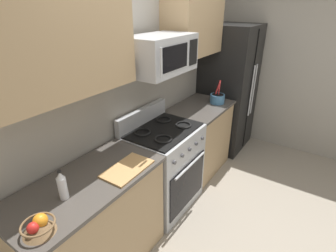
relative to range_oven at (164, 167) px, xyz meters
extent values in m
plane|color=gray|center=(0.00, -0.63, -0.47)|extent=(16.00, 16.00, 0.00)
cube|color=#9E998E|center=(0.00, 0.37, 0.83)|extent=(8.00, 0.10, 2.60)
cube|color=tan|center=(-0.98, 0.00, -0.03)|extent=(1.15, 0.56, 0.88)
cube|color=#4C4742|center=(-0.98, 0.00, 0.42)|extent=(1.19, 0.60, 0.03)
cube|color=#B2B5BA|center=(0.00, 0.00, -0.02)|extent=(0.76, 0.60, 0.91)
cube|color=black|center=(0.00, -0.30, -0.11)|extent=(0.67, 0.01, 0.51)
cylinder|color=#B2B5BA|center=(0.00, -0.33, 0.14)|extent=(0.57, 0.02, 0.02)
cube|color=black|center=(0.00, 0.00, 0.44)|extent=(0.73, 0.54, 0.02)
cube|color=#B2B5BA|center=(0.00, 0.27, 0.53)|extent=(0.76, 0.06, 0.18)
torus|color=black|center=(-0.18, -0.13, 0.46)|extent=(0.17, 0.17, 0.02)
torus|color=black|center=(0.18, -0.13, 0.46)|extent=(0.17, 0.17, 0.02)
torus|color=black|center=(-0.18, 0.12, 0.46)|extent=(0.17, 0.17, 0.02)
torus|color=black|center=(0.18, 0.12, 0.46)|extent=(0.17, 0.17, 0.02)
cylinder|color=#4C4C51|center=(-0.27, -0.31, 0.32)|extent=(0.04, 0.02, 0.04)
cylinder|color=#4C4C51|center=(-0.14, -0.31, 0.32)|extent=(0.04, 0.02, 0.04)
cylinder|color=#4C4C51|center=(0.00, -0.31, 0.32)|extent=(0.04, 0.02, 0.04)
cylinder|color=#4C4C51|center=(0.14, -0.31, 0.32)|extent=(0.04, 0.02, 0.04)
cylinder|color=#4C4C51|center=(0.27, -0.31, 0.32)|extent=(0.04, 0.02, 0.04)
cube|color=tan|center=(0.82, 0.00, -0.03)|extent=(0.83, 0.56, 0.88)
cube|color=#4C4742|center=(0.82, 0.00, 0.42)|extent=(0.87, 0.60, 0.03)
cube|color=black|center=(1.67, -0.02, 0.44)|extent=(0.78, 0.67, 1.82)
cube|color=black|center=(1.67, -0.35, 0.44)|extent=(0.01, 0.01, 1.73)
cylinder|color=#B2B5BA|center=(1.62, -0.38, 0.48)|extent=(0.02, 0.02, 0.73)
cylinder|color=#B2B5BA|center=(1.72, -0.38, 0.48)|extent=(0.02, 0.02, 0.73)
cube|color=#9E998E|center=(2.15, -0.63, 0.83)|extent=(0.10, 8.00, 2.60)
cube|color=#B2B5BA|center=(0.00, 0.03, 1.19)|extent=(0.68, 0.40, 0.33)
cube|color=black|center=(-0.06, -0.18, 1.19)|extent=(0.38, 0.01, 0.20)
cube|color=black|center=(0.25, -0.18, 1.19)|extent=(0.14, 0.01, 0.23)
cylinder|color=#B2B5BA|center=(-0.31, -0.20, 1.19)|extent=(0.02, 0.02, 0.23)
cube|color=tan|center=(-0.99, 0.15, 1.41)|extent=(1.18, 0.34, 0.72)
cube|color=tan|center=(0.83, 0.15, 1.41)|extent=(0.86, 0.34, 0.72)
cylinder|color=teal|center=(1.04, -0.12, 0.49)|extent=(0.18, 0.18, 0.11)
cylinder|color=black|center=(1.04, -0.12, 0.50)|extent=(0.15, 0.15, 0.10)
cylinder|color=red|center=(1.06, -0.10, 0.59)|extent=(0.08, 0.07, 0.27)
cylinder|color=black|center=(1.05, -0.08, 0.59)|extent=(0.05, 0.03, 0.26)
cylinder|color=red|center=(1.05, -0.13, 0.59)|extent=(0.06, 0.04, 0.26)
cone|color=brown|center=(-1.44, -0.16, 0.47)|extent=(0.18, 0.18, 0.06)
torus|color=brown|center=(-1.44, -0.16, 0.50)|extent=(0.19, 0.19, 0.01)
sphere|color=red|center=(-1.47, -0.15, 0.49)|extent=(0.07, 0.07, 0.07)
sphere|color=orange|center=(-1.42, -0.14, 0.49)|extent=(0.08, 0.08, 0.08)
cube|color=tan|center=(-0.71, -0.16, 0.44)|extent=(0.40, 0.24, 0.02)
cylinder|color=silver|center=(-1.18, -0.03, 0.52)|extent=(0.06, 0.06, 0.16)
cone|color=silver|center=(-1.18, -0.03, 0.62)|extent=(0.05, 0.05, 0.04)
cylinder|color=black|center=(-1.18, -0.03, 0.65)|extent=(0.02, 0.02, 0.01)
camera|label=1|loc=(-1.92, -1.34, 1.60)|focal=27.77mm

